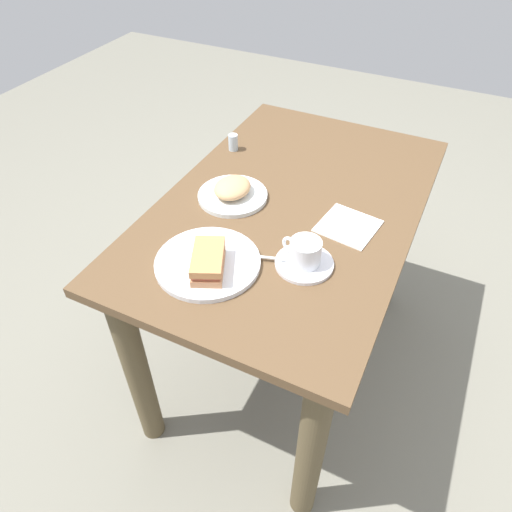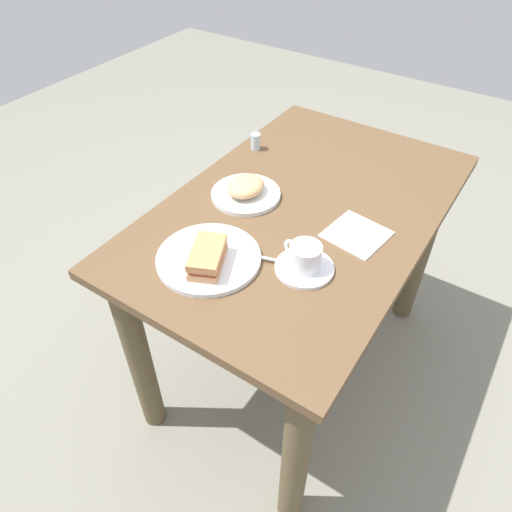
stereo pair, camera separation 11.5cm
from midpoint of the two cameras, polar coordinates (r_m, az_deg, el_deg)
The scene contains 11 objects.
ground_plane at distance 1.95m, azimuth 5.91°, elevation -12.31°, with size 6.00×6.00×0.00m, color slate.
dining_table at distance 1.50m, azimuth 7.48°, elevation 0.79°, with size 1.13×0.72×0.76m.
sandwich_plate at distance 1.20m, azimuth -3.04°, elevation -0.39°, with size 0.27×0.27×0.01m, color white.
sandwich_front at distance 1.16m, azimuth -3.08°, elevation -0.25°, with size 0.15×0.12×0.05m.
coffee_saucer at distance 1.19m, azimuth 8.61°, elevation -1.56°, with size 0.15×0.15×0.01m, color white.
coffee_cup at distance 1.16m, azimuth 8.74°, elevation -0.10°, with size 0.08×0.11×0.07m.
spoon at distance 1.19m, azimuth 5.12°, elevation -0.59°, with size 0.04×0.10×0.01m.
side_plate at distance 1.42m, azimuth 1.10°, elevation 7.37°, with size 0.21×0.21×0.01m, color white.
side_food_pile at distance 1.40m, azimuth 1.11°, elevation 8.34°, with size 0.12×0.10×0.04m, color tan.
napkin at distance 1.32m, azimuth 14.52°, elevation 2.47°, with size 0.15×0.15×0.00m, color white.
salt_shaker at distance 1.64m, azimuth 2.01°, elevation 13.59°, with size 0.03×0.03×0.06m, color silver.
Camera 2 is at (-1.01, -0.50, 1.59)m, focal length 33.09 mm.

